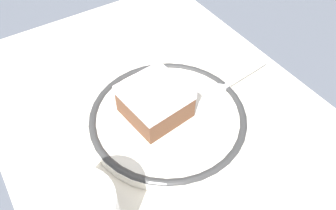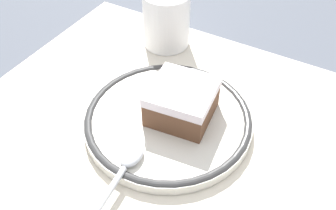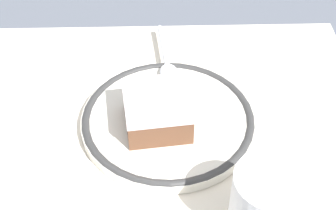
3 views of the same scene
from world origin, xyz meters
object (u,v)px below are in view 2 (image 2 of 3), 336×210
(cake_slice, at_px, (182,102))
(spoon, at_px, (124,168))
(cup, at_px, (166,22))
(plate, at_px, (168,119))

(cake_slice, relative_size, spoon, 0.66)
(spoon, bearing_deg, cake_slice, -97.54)
(cup, bearing_deg, spoon, 109.67)
(cake_slice, bearing_deg, spoon, 82.46)
(cake_slice, height_order, cup, cup)
(plate, distance_m, cup, 0.18)
(spoon, bearing_deg, plate, -90.78)
(plate, relative_size, spoon, 1.67)
(spoon, relative_size, cup, 1.46)
(spoon, height_order, cup, cup)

